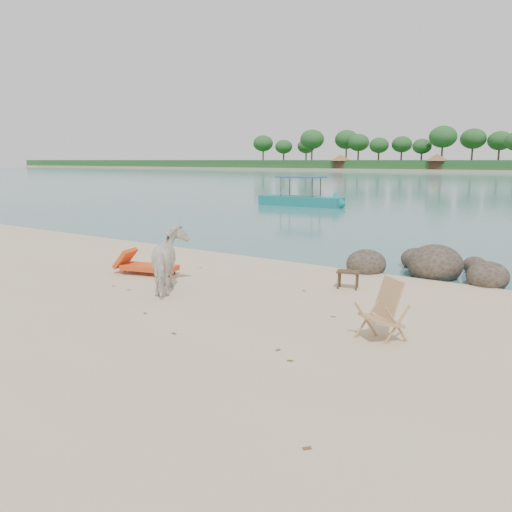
{
  "coord_description": "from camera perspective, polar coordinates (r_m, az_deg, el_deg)",
  "views": [
    {
      "loc": [
        5.76,
        -6.99,
        3.09
      ],
      "look_at": [
        -0.3,
        2.0,
        1.0
      ],
      "focal_mm": 35.0,
      "sensor_mm": 36.0,
      "label": 1
    }
  ],
  "objects": [
    {
      "name": "cow",
      "position": [
        11.91,
        -9.7,
        -0.54
      ],
      "size": [
        1.76,
        1.91,
        1.51
      ],
      "primitive_type": "imported",
      "rotation": [
        0.0,
        0.0,
        3.82
      ],
      "color": "white",
      "rests_on": "ground"
    },
    {
      "name": "lounge_chair",
      "position": [
        13.84,
        -12.08,
        -1.03
      ],
      "size": [
        2.0,
        1.12,
        0.57
      ],
      "primitive_type": null,
      "rotation": [
        0.0,
        0.0,
        0.25
      ],
      "color": "#E3591A",
      "rests_on": "ground"
    },
    {
      "name": "boulders",
      "position": [
        14.4,
        21.27,
        -1.4
      ],
      "size": [
        6.29,
        2.87,
        1.1
      ],
      "rotation": [
        0.0,
        0.0,
        0.15
      ],
      "color": "#322721",
      "rests_on": "ground"
    },
    {
      "name": "boat_near",
      "position": [
        34.97,
        5.14,
        8.48
      ],
      "size": [
        6.78,
        1.76,
        3.27
      ],
      "primitive_type": null,
      "rotation": [
        0.0,
        0.0,
        0.04
      ],
      "color": "#137270",
      "rests_on": "water"
    },
    {
      "name": "deck_chair",
      "position": [
        8.89,
        14.17,
        -6.31
      ],
      "size": [
        0.96,
        0.97,
        1.02
      ],
      "primitive_type": null,
      "rotation": [
        0.0,
        0.0,
        -0.68
      ],
      "color": "tan",
      "rests_on": "ground"
    },
    {
      "name": "dead_leaves",
      "position": [
        10.09,
        -8.37,
        -7.01
      ],
      "size": [
        7.8,
        7.0,
        0.0
      ],
      "color": "brown",
      "rests_on": "ground"
    },
    {
      "name": "side_table",
      "position": [
        12.27,
        10.48,
        -2.83
      ],
      "size": [
        0.6,
        0.47,
        0.43
      ],
      "primitive_type": null,
      "rotation": [
        0.0,
        0.0,
        0.27
      ],
      "color": "#362315",
      "rests_on": "ground"
    }
  ]
}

